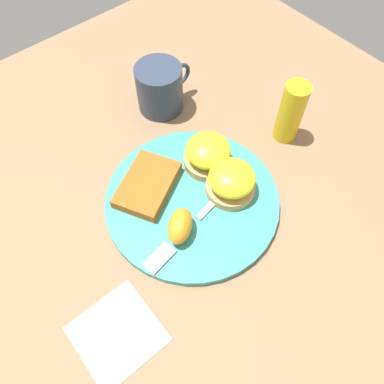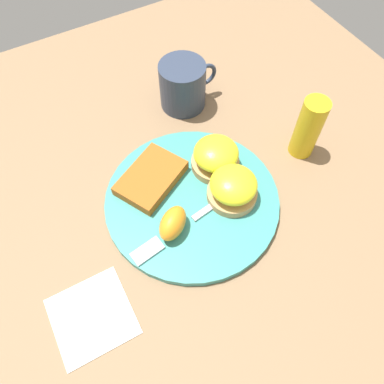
{
  "view_description": "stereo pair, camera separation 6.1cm",
  "coord_description": "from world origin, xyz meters",
  "views": [
    {
      "loc": [
        -0.21,
        -0.24,
        0.55
      ],
      "look_at": [
        0.0,
        0.0,
        0.03
      ],
      "focal_mm": 35.0,
      "sensor_mm": 36.0,
      "label": 1
    },
    {
      "loc": [
        -0.16,
        -0.28,
        0.55
      ],
      "look_at": [
        0.0,
        0.0,
        0.03
      ],
      "focal_mm": 35.0,
      "sensor_mm": 36.0,
      "label": 2
    }
  ],
  "objects": [
    {
      "name": "orange_wedge",
      "position": [
        -0.05,
        -0.04,
        0.04
      ],
      "size": [
        0.07,
        0.06,
        0.04
      ],
      "primitive_type": "ellipsoid",
      "rotation": [
        0.0,
        0.0,
        3.78
      ],
      "color": "orange",
      "rests_on": "plate"
    },
    {
      "name": "plate",
      "position": [
        0.0,
        0.0,
        0.01
      ],
      "size": [
        0.29,
        0.29,
        0.01
      ],
      "primitive_type": "cylinder",
      "color": "teal",
      "rests_on": "ground_plane"
    },
    {
      "name": "ground_plane",
      "position": [
        0.0,
        0.0,
        0.0
      ],
      "size": [
        1.1,
        1.1,
        0.0
      ],
      "primitive_type": "plane",
      "color": "#846647"
    },
    {
      "name": "cup",
      "position": [
        0.1,
        0.21,
        0.05
      ],
      "size": [
        0.12,
        0.09,
        0.09
      ],
      "color": "#2D384C",
      "rests_on": "ground_plane"
    },
    {
      "name": "sandwich_benedict_right",
      "position": [
        0.07,
        0.04,
        0.04
      ],
      "size": [
        0.08,
        0.08,
        0.06
      ],
      "color": "tan",
      "rests_on": "plate"
    },
    {
      "name": "fork",
      "position": [
        -0.03,
        -0.04,
        0.02
      ],
      "size": [
        0.24,
        0.05,
        0.0
      ],
      "color": "silver",
      "rests_on": "plate"
    },
    {
      "name": "hashbrown_patty",
      "position": [
        -0.04,
        0.06,
        0.02
      ],
      "size": [
        0.14,
        0.12,
        0.02
      ],
      "primitive_type": "cube",
      "rotation": [
        0.0,
        0.0,
        0.49
      ],
      "color": "#A1551B",
      "rests_on": "plate"
    },
    {
      "name": "condiment_bottle",
      "position": [
        0.23,
        0.0,
        0.06
      ],
      "size": [
        0.04,
        0.04,
        0.12
      ],
      "primitive_type": "cylinder",
      "color": "gold",
      "rests_on": "ground_plane"
    },
    {
      "name": "sandwich_benedict_left",
      "position": [
        0.06,
        -0.03,
        0.04
      ],
      "size": [
        0.08,
        0.08,
        0.06
      ],
      "color": "tan",
      "rests_on": "plate"
    },
    {
      "name": "napkin",
      "position": [
        -0.22,
        -0.09,
        0.0
      ],
      "size": [
        0.11,
        0.11,
        0.0
      ],
      "primitive_type": "cube",
      "rotation": [
        0.0,
        0.0,
        -0.02
      ],
      "color": "white",
      "rests_on": "ground_plane"
    }
  ]
}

